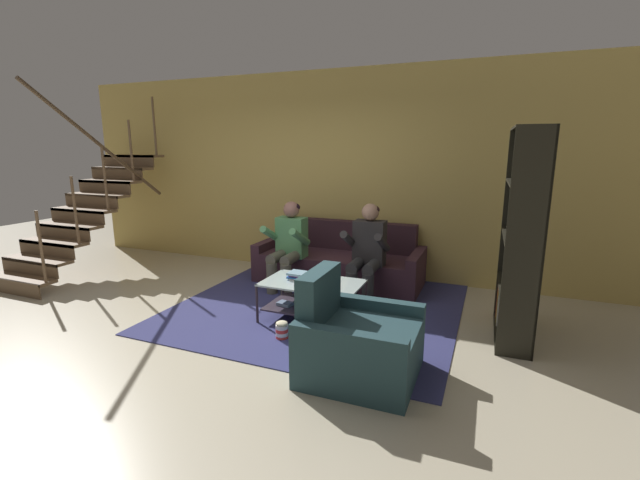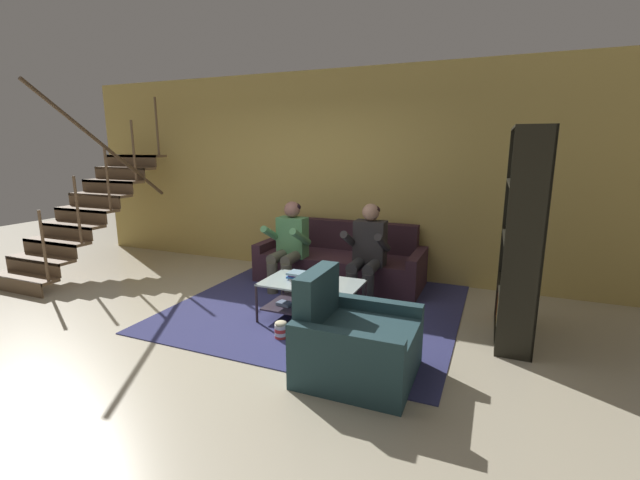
# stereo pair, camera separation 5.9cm
# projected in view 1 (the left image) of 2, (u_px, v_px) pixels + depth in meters

# --- Properties ---
(ground) EXTENTS (16.80, 16.80, 0.00)m
(ground) POSITION_uv_depth(u_px,v_px,m) (231.00, 331.00, 4.38)
(ground) COLOR #BDB397
(back_partition) EXTENTS (8.40, 0.12, 2.90)m
(back_partition) POSITION_uv_depth(u_px,v_px,m) (321.00, 174.00, 6.30)
(back_partition) COLOR tan
(back_partition) RESTS_ON ground
(staircase_run) EXTENTS (1.06, 2.35, 2.63)m
(staircase_run) POSITION_uv_depth(u_px,v_px,m) (84.00, 208.00, 6.26)
(staircase_run) COLOR brown
(staircase_run) RESTS_ON ground
(couch) EXTENTS (2.25, 0.87, 0.82)m
(couch) POSITION_uv_depth(u_px,v_px,m) (340.00, 263.00, 5.91)
(couch) COLOR #3C232D
(couch) RESTS_ON ground
(person_seated_left) EXTENTS (0.50, 0.58, 1.15)m
(person_seated_left) POSITION_uv_depth(u_px,v_px,m) (288.00, 243.00, 5.57)
(person_seated_left) COLOR #595746
(person_seated_left) RESTS_ON ground
(person_seated_right) EXTENTS (0.50, 0.58, 1.17)m
(person_seated_right) POSITION_uv_depth(u_px,v_px,m) (367.00, 249.00, 5.17)
(person_seated_right) COLOR #2E2E2F
(person_seated_right) RESTS_ON ground
(coffee_table) EXTENTS (1.05, 0.63, 0.43)m
(coffee_table) POSITION_uv_depth(u_px,v_px,m) (312.00, 295.00, 4.58)
(coffee_table) COLOR #AFC3C2
(coffee_table) RESTS_ON ground
(area_rug) EXTENTS (3.17, 3.33, 0.01)m
(area_rug) POSITION_uv_depth(u_px,v_px,m) (324.00, 301.00, 5.19)
(area_rug) COLOR navy
(area_rug) RESTS_ON ground
(vase) EXTENTS (0.12, 0.12, 0.23)m
(vase) POSITION_uv_depth(u_px,v_px,m) (325.00, 278.00, 4.34)
(vase) COLOR #903B3E
(vase) RESTS_ON coffee_table
(book_stack) EXTENTS (0.24, 0.18, 0.08)m
(book_stack) POSITION_uv_depth(u_px,v_px,m) (299.00, 275.00, 4.65)
(book_stack) COLOR silver
(book_stack) RESTS_ON coffee_table
(bookshelf) EXTENTS (0.33, 1.03, 2.02)m
(bookshelf) POSITION_uv_depth(u_px,v_px,m) (524.00, 252.00, 4.13)
(bookshelf) COLOR black
(bookshelf) RESTS_ON ground
(armchair) EXTENTS (0.90, 0.84, 0.86)m
(armchair) POSITION_uv_depth(u_px,v_px,m) (356.00, 343.00, 3.48)
(armchair) COLOR #254148
(armchair) RESTS_ON ground
(popcorn_tub) EXTENTS (0.12, 0.12, 0.18)m
(popcorn_tub) POSITION_uv_depth(u_px,v_px,m) (282.00, 330.00, 4.18)
(popcorn_tub) COLOR red
(popcorn_tub) RESTS_ON ground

